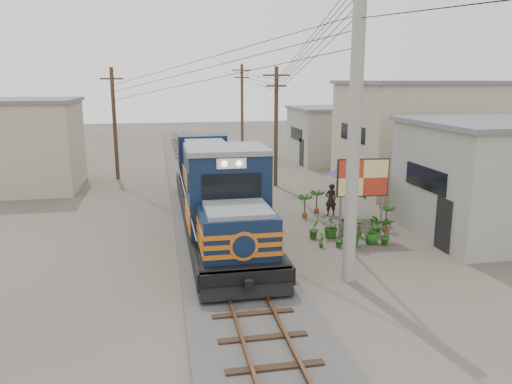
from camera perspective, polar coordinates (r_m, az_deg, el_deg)
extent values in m
plane|color=#473F35|center=(16.13, -2.07, -10.22)|extent=(120.00, 120.00, 0.00)
cube|color=#595651|center=(25.54, -5.57, -1.35)|extent=(3.60, 70.00, 0.16)
cube|color=#51331E|center=(25.46, -6.78, -1.01)|extent=(0.08, 70.00, 0.12)
cube|color=#51331E|center=(25.55, -4.38, -0.90)|extent=(0.08, 70.00, 0.12)
cube|color=black|center=(21.56, -4.59, -2.13)|extent=(2.82, 15.55, 0.53)
cube|color=black|center=(17.05, -2.71, -7.24)|extent=(2.14, 3.11, 0.63)
cube|color=black|center=(26.33, -5.78, -0.06)|extent=(2.14, 3.11, 0.63)
cube|color=#0E1B33|center=(15.59, -2.13, -4.83)|extent=(2.31, 2.33, 1.46)
cube|color=#0E1B33|center=(17.71, -3.37, -0.08)|extent=(2.76, 2.53, 3.01)
cube|color=slate|center=(17.43, -3.43, 4.91)|extent=(2.82, 2.65, 0.17)
cube|color=black|center=(16.36, -2.79, 0.77)|extent=(1.97, 0.06, 0.78)
cube|color=white|center=(16.22, -2.82, 3.28)|extent=(0.97, 0.06, 0.34)
cube|color=#0E1B33|center=(23.65, -5.31, 2.21)|extent=(2.20, 9.52, 2.24)
cube|color=slate|center=(23.47, -5.37, 5.01)|extent=(1.97, 9.52, 0.17)
cube|color=#C85C12|center=(21.43, -4.62, -0.75)|extent=(2.86, 15.55, 0.14)
cube|color=#C85C12|center=(21.37, -4.63, 0.01)|extent=(2.86, 15.55, 0.14)
cube|color=#C85C12|center=(21.30, -4.65, 0.77)|extent=(2.86, 15.55, 0.14)
cylinder|color=#9E9B93|center=(15.35, 11.21, 7.69)|extent=(0.40, 0.40, 10.00)
cylinder|color=#4C3826|center=(29.59, 2.30, 7.38)|extent=(0.24, 0.24, 7.00)
cube|color=#4C3826|center=(29.45, 2.35, 13.20)|extent=(1.60, 0.10, 0.10)
cube|color=#4C3826|center=(29.45, 2.34, 12.03)|extent=(1.20, 0.10, 0.10)
cylinder|color=#4C3826|center=(43.32, -1.60, 9.45)|extent=(0.24, 0.24, 7.50)
cube|color=#4C3826|center=(43.25, -1.63, 13.75)|extent=(1.60, 0.10, 0.10)
cube|color=#4C3826|center=(43.25, -1.62, 12.95)|extent=(1.20, 0.10, 0.10)
cylinder|color=#4C3826|center=(32.90, -15.85, 7.46)|extent=(0.24, 0.24, 7.00)
cube|color=#4C3826|center=(32.78, -16.18, 12.68)|extent=(1.60, 0.10, 0.10)
cube|color=#4C3826|center=(32.78, -16.11, 11.63)|extent=(1.20, 0.10, 0.10)
cube|color=gray|center=(22.76, 26.48, 1.20)|extent=(7.00, 6.00, 4.50)
cube|color=slate|center=(22.46, 27.08, 7.07)|extent=(7.35, 6.30, 0.20)
cube|color=black|center=(20.78, 18.79, 1.50)|extent=(0.05, 3.00, 0.90)
cube|color=tan|center=(30.66, 17.98, 6.02)|extent=(8.00, 7.00, 6.00)
cube|color=slate|center=(30.48, 18.39, 11.80)|extent=(8.40, 7.35, 0.20)
cube|color=black|center=(28.90, 10.97, 6.63)|extent=(0.05, 3.50, 0.90)
cube|color=gray|center=(39.23, 8.91, 6.38)|extent=(6.00, 6.00, 4.00)
cube|color=slate|center=(39.05, 9.01, 9.44)|extent=(6.30, 6.30, 0.20)
cube|color=black|center=(38.29, 4.63, 6.63)|extent=(0.05, 3.00, 0.90)
cube|color=tan|center=(31.86, -25.04, 4.76)|extent=(6.00, 6.00, 5.00)
cube|color=slate|center=(31.65, -25.49, 9.42)|extent=(6.30, 6.30, 0.20)
cylinder|color=#99999E|center=(20.23, 9.64, -2.01)|extent=(0.10, 0.10, 2.39)
cylinder|color=#99999E|center=(20.77, 14.19, -1.83)|extent=(0.10, 0.10, 2.39)
cube|color=black|center=(20.20, 12.11, 1.62)|extent=(2.10, 0.27, 1.53)
cube|color=red|center=(20.17, 12.14, 1.60)|extent=(2.00, 0.22, 1.43)
cylinder|color=black|center=(23.34, 10.83, -2.96)|extent=(0.49, 0.49, 0.10)
cylinder|color=#99999E|center=(23.05, 10.96, -0.14)|extent=(0.05, 0.05, 2.45)
cone|color=#3C2164|center=(22.83, 11.08, 2.72)|extent=(3.09, 3.09, 0.61)
imported|color=black|center=(23.67, 8.54, -0.86)|extent=(0.56, 0.38, 1.53)
imported|color=#265C1A|center=(19.29, 7.46, -5.40)|extent=(0.39, 0.39, 0.62)
imported|color=#265C1A|center=(19.40, 9.51, -5.35)|extent=(0.44, 0.44, 0.63)
imported|color=#265C1A|center=(19.52, 11.04, -4.56)|extent=(1.33, 1.31, 1.11)
imported|color=#265C1A|center=(19.98, 13.15, -4.28)|extent=(0.64, 0.64, 1.10)
imported|color=#265C1A|center=(20.01, 14.62, -4.28)|extent=(0.69, 0.57, 1.13)
imported|color=#265C1A|center=(20.27, 6.66, -4.17)|extent=(0.59, 0.57, 0.83)
imported|color=#265C1A|center=(20.39, 8.53, -3.98)|extent=(1.10, 1.09, 0.93)
imported|color=#265C1A|center=(20.73, 10.07, -3.91)|extent=(0.50, 0.50, 0.82)
imported|color=#265C1A|center=(20.76, 11.71, -3.99)|extent=(0.35, 0.46, 0.80)
imported|color=#265C1A|center=(21.03, 13.59, -3.76)|extent=(0.50, 0.57, 0.87)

